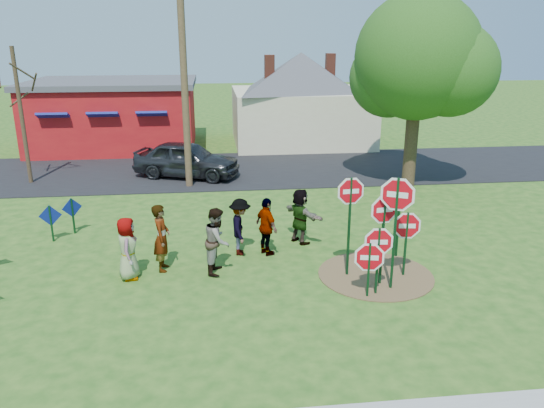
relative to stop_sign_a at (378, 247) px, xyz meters
The scene contains 24 objects.
ground 4.84m from the stop_sign_a, 153.51° to the left, with size 120.00×120.00×0.00m, color #225016.
road 14.26m from the stop_sign_a, 107.06° to the left, with size 120.00×7.50×0.04m, color black.
dirt_patch 1.72m from the stop_sign_a, 72.80° to the left, with size 3.20×3.20×0.03m, color brown.
red_building 22.29m from the stop_sign_a, 115.72° to the left, with size 9.40×7.69×3.90m.
cream_house 20.19m from the stop_sign_a, 86.20° to the left, with size 9.40×9.40×6.50m.
stop_sign_a is the anchor object (origin of this frame).
stop_sign_b 1.53m from the stop_sign_a, 111.21° to the left, with size 1.01×0.12×2.96m.
stop_sign_c 1.09m from the stop_sign_a, 27.66° to the left, with size 1.07×0.56×3.20m.
stop_sign_d 2.68m from the stop_sign_a, 59.64° to the left, with size 0.93×0.48×2.56m.
stop_sign_e 0.41m from the stop_sign_a, 153.92° to the right, with size 1.02×0.23×1.61m.
stop_sign_f 1.47m from the stop_sign_a, 41.66° to the left, with size 1.02×0.14×2.00m.
stop_sign_g 0.81m from the stop_sign_a, 62.80° to the left, with size 1.02×0.16×2.64m.
blue_diamond_c 10.49m from the stop_sign_a, 152.94° to the left, with size 0.70×0.14×1.23m.
blue_diamond_d 10.36m from the stop_sign_a, 148.34° to the left, with size 0.58×0.38×1.25m.
person_a 6.70m from the stop_sign_a, 165.41° to the left, with size 0.86×0.56×1.77m, color #3F4891.
person_b 6.00m from the stop_sign_a, 158.94° to the left, with size 0.71×0.47×1.95m, color #216C67.
person_c 4.44m from the stop_sign_a, 155.53° to the left, with size 0.92×0.72×1.89m, color #9C6139.
person_d 4.53m from the stop_sign_a, 137.59° to the left, with size 1.13×0.65×1.75m, color #38383D.
person_e 3.88m from the stop_sign_a, 131.19° to the left, with size 1.05×0.44×1.80m, color #492A52.
person_f 4.02m from the stop_sign_a, 110.00° to the left, with size 1.67×0.53×1.80m, color #265835.
suv 13.48m from the stop_sign_a, 113.09° to the left, with size 1.97×4.90×1.67m, color #29292E.
utility_pole 12.56m from the stop_sign_a, 115.41° to the left, with size 2.31×0.71×9.62m.
leafy_tree 11.64m from the stop_sign_a, 64.82° to the left, with size 5.74×5.24×8.16m.
bare_tree_west 17.50m from the stop_sign_a, 135.21° to the left, with size 1.80×1.80×5.96m.
Camera 1 is at (0.08, -14.08, 6.45)m, focal length 35.00 mm.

